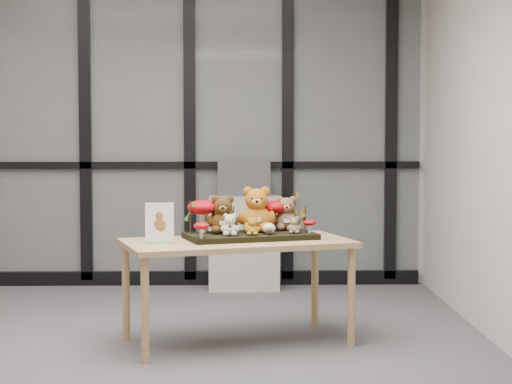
{
  "coord_description": "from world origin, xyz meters",
  "views": [
    {
      "loc": [
        0.83,
        -5.57,
        1.4
      ],
      "look_at": [
        0.97,
        0.24,
        0.98
      ],
      "focal_mm": 65.0,
      "sensor_mm": 36.0,
      "label": 1
    }
  ],
  "objects_px": {
    "bear_small_yellow": "(252,225)",
    "bear_white_bow": "(230,223)",
    "bear_beige_small": "(294,224)",
    "mushroom_front_right": "(310,226)",
    "plush_cream_hedgehog": "(269,228)",
    "mushroom_back_left": "(203,214)",
    "mushroom_front_left": "(201,229)",
    "display_table": "(237,251)",
    "diorama_tray": "(250,236)",
    "cabinet": "(244,243)",
    "sign_holder": "(160,225)",
    "monitor": "(244,177)",
    "bear_tan_back": "(286,211)",
    "mushroom_back_right": "(273,214)",
    "bear_brown_medium": "(223,213)",
    "bear_pooh_yellow": "(257,207)"
  },
  "relations": [
    {
      "from": "diorama_tray",
      "to": "bear_pooh_yellow",
      "type": "height_order",
      "value": "bear_pooh_yellow"
    },
    {
      "from": "bear_brown_medium",
      "to": "mushroom_back_right",
      "type": "height_order",
      "value": "bear_brown_medium"
    },
    {
      "from": "bear_tan_back",
      "to": "bear_beige_small",
      "type": "relative_size",
      "value": 2.08
    },
    {
      "from": "bear_small_yellow",
      "to": "monitor",
      "type": "relative_size",
      "value": 0.29
    },
    {
      "from": "bear_beige_small",
      "to": "mushroom_front_right",
      "type": "bearing_deg",
      "value": -5.01
    },
    {
      "from": "bear_white_bow",
      "to": "mushroom_back_right",
      "type": "height_order",
      "value": "mushroom_back_right"
    },
    {
      "from": "cabinet",
      "to": "bear_brown_medium",
      "type": "bearing_deg",
      "value": -94.8
    },
    {
      "from": "bear_pooh_yellow",
      "to": "monitor",
      "type": "relative_size",
      "value": 0.73
    },
    {
      "from": "mushroom_back_left",
      "to": "cabinet",
      "type": "distance_m",
      "value": 1.9
    },
    {
      "from": "bear_beige_small",
      "to": "mushroom_front_right",
      "type": "height_order",
      "value": "bear_beige_small"
    },
    {
      "from": "display_table",
      "to": "cabinet",
      "type": "height_order",
      "value": "cabinet"
    },
    {
      "from": "diorama_tray",
      "to": "cabinet",
      "type": "distance_m",
      "value": 1.91
    },
    {
      "from": "bear_beige_small",
      "to": "mushroom_front_left",
      "type": "bearing_deg",
      "value": -175.19
    },
    {
      "from": "display_table",
      "to": "mushroom_front_left",
      "type": "bearing_deg",
      "value": -160.03
    },
    {
      "from": "diorama_tray",
      "to": "cabinet",
      "type": "height_order",
      "value": "cabinet"
    },
    {
      "from": "bear_beige_small",
      "to": "mushroom_back_left",
      "type": "bearing_deg",
      "value": 156.18
    },
    {
      "from": "display_table",
      "to": "plush_cream_hedgehog",
      "type": "distance_m",
      "value": 0.25
    },
    {
      "from": "mushroom_front_left",
      "to": "bear_small_yellow",
      "type": "bearing_deg",
      "value": 24.52
    },
    {
      "from": "display_table",
      "to": "mushroom_back_right",
      "type": "relative_size",
      "value": 7.16
    },
    {
      "from": "diorama_tray",
      "to": "mushroom_back_right",
      "type": "bearing_deg",
      "value": 32.66
    },
    {
      "from": "diorama_tray",
      "to": "bear_small_yellow",
      "type": "xyz_separation_m",
      "value": [
        0.01,
        -0.1,
        0.08
      ]
    },
    {
      "from": "plush_cream_hedgehog",
      "to": "mushroom_front_right",
      "type": "bearing_deg",
      "value": -2.85
    },
    {
      "from": "mushroom_front_left",
      "to": "sign_holder",
      "type": "bearing_deg",
      "value": 172.2
    },
    {
      "from": "display_table",
      "to": "mushroom_back_left",
      "type": "distance_m",
      "value": 0.34
    },
    {
      "from": "bear_brown_medium",
      "to": "mushroom_back_left",
      "type": "bearing_deg",
      "value": 141.66
    },
    {
      "from": "bear_brown_medium",
      "to": "mushroom_back_right",
      "type": "distance_m",
      "value": 0.38
    },
    {
      "from": "display_table",
      "to": "bear_brown_medium",
      "type": "xyz_separation_m",
      "value": [
        -0.09,
        0.09,
        0.24
      ]
    },
    {
      "from": "plush_cream_hedgehog",
      "to": "mushroom_back_left",
      "type": "bearing_deg",
      "value": 147.8
    },
    {
      "from": "bear_tan_back",
      "to": "plush_cream_hedgehog",
      "type": "distance_m",
      "value": 0.28
    },
    {
      "from": "display_table",
      "to": "bear_brown_medium",
      "type": "bearing_deg",
      "value": 118.44
    },
    {
      "from": "mushroom_front_right",
      "to": "sign_holder",
      "type": "bearing_deg",
      "value": -166.82
    },
    {
      "from": "bear_beige_small",
      "to": "mushroom_back_right",
      "type": "distance_m",
      "value": 0.24
    },
    {
      "from": "bear_small_yellow",
      "to": "mushroom_back_left",
      "type": "xyz_separation_m",
      "value": [
        -0.32,
        0.16,
        0.05
      ]
    },
    {
      "from": "mushroom_back_right",
      "to": "monitor",
      "type": "distance_m",
      "value": 1.74
    },
    {
      "from": "display_table",
      "to": "mushroom_back_right",
      "type": "bearing_deg",
      "value": 30.65
    },
    {
      "from": "monitor",
      "to": "bear_tan_back",
      "type": "bearing_deg",
      "value": -81.44
    },
    {
      "from": "display_table",
      "to": "monitor",
      "type": "bearing_deg",
      "value": 70.95
    },
    {
      "from": "bear_tan_back",
      "to": "sign_holder",
      "type": "bearing_deg",
      "value": -171.49
    },
    {
      "from": "mushroom_front_left",
      "to": "diorama_tray",
      "type": "bearing_deg",
      "value": 39.07
    },
    {
      "from": "bear_brown_medium",
      "to": "monitor",
      "type": "xyz_separation_m",
      "value": [
        0.16,
        1.9,
        0.12
      ]
    },
    {
      "from": "bear_small_yellow",
      "to": "bear_white_bow",
      "type": "xyz_separation_m",
      "value": [
        -0.14,
        -0.02,
        0.01
      ]
    },
    {
      "from": "bear_brown_medium",
      "to": "cabinet",
      "type": "distance_m",
      "value": 1.94
    },
    {
      "from": "mushroom_front_right",
      "to": "sign_holder",
      "type": "relative_size",
      "value": 0.37
    },
    {
      "from": "sign_holder",
      "to": "cabinet",
      "type": "distance_m",
      "value": 2.21
    },
    {
      "from": "bear_white_bow",
      "to": "mushroom_front_left",
      "type": "bearing_deg",
      "value": -162.26
    },
    {
      "from": "bear_small_yellow",
      "to": "sign_holder",
      "type": "relative_size",
      "value": 0.51
    },
    {
      "from": "diorama_tray",
      "to": "bear_beige_small",
      "type": "xyz_separation_m",
      "value": [
        0.28,
        -0.01,
        0.08
      ]
    },
    {
      "from": "mushroom_front_left",
      "to": "bear_brown_medium",
      "type": "bearing_deg",
      "value": 63.14
    },
    {
      "from": "bear_brown_medium",
      "to": "bear_small_yellow",
      "type": "relative_size",
      "value": 2.07
    },
    {
      "from": "display_table",
      "to": "bear_brown_medium",
      "type": "relative_size",
      "value": 5.86
    }
  ]
}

